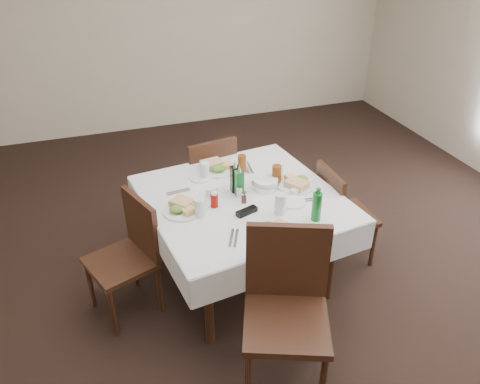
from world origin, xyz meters
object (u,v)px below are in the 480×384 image
(water_s, at_px, (281,204))
(green_bottle, at_px, (317,206))
(chair_south, at_px, (286,299))
(bread_basket, at_px, (266,183))
(oil_cruet_dark, at_px, (235,178))
(chair_west, at_px, (131,249))
(coffee_mug, at_px, (211,193))
(dining_table, at_px, (242,206))
(chair_north, at_px, (209,178))
(chair_east, at_px, (338,210))
(oil_cruet_green, at_px, (239,182))
(ketchup_bottle, at_px, (214,200))
(water_n, at_px, (205,170))
(water_e, at_px, (278,172))
(water_w, at_px, (200,208))

(water_s, relative_size, green_bottle, 0.62)
(chair_south, relative_size, bread_basket, 5.02)
(chair_south, bearing_deg, oil_cruet_dark, 89.57)
(chair_west, distance_m, coffee_mug, 0.68)
(dining_table, bearing_deg, water_s, -58.28)
(chair_north, xyz_separation_m, chair_east, (0.85, -0.78, -0.03))
(dining_table, xyz_separation_m, oil_cruet_green, (-0.01, 0.03, 0.18))
(green_bottle, bearing_deg, oil_cruet_green, 129.76)
(ketchup_bottle, bearing_deg, water_n, 83.72)
(oil_cruet_green, xyz_separation_m, green_bottle, (0.38, -0.46, 0.00))
(water_s, height_order, coffee_mug, water_s)
(water_e, bearing_deg, dining_table, -156.60)
(bread_basket, height_order, oil_cruet_dark, oil_cruet_dark)
(oil_cruet_green, height_order, ketchup_bottle, oil_cruet_green)
(bread_basket, height_order, ketchup_bottle, ketchup_bottle)
(ketchup_bottle, height_order, green_bottle, green_bottle)
(water_w, distance_m, oil_cruet_dark, 0.40)
(oil_cruet_dark, bearing_deg, bread_basket, -4.97)
(chair_east, bearing_deg, oil_cruet_dark, 172.27)
(chair_east, distance_m, water_w, 1.20)
(water_s, bearing_deg, oil_cruet_green, 121.27)
(chair_south, relative_size, water_n, 8.16)
(water_n, xyz_separation_m, water_w, (-0.17, -0.50, 0.00))
(dining_table, bearing_deg, ketchup_bottle, -164.27)
(chair_east, distance_m, bread_basket, 0.67)
(chair_north, bearing_deg, chair_south, -89.32)
(dining_table, height_order, chair_north, chair_north)
(water_n, xyz_separation_m, bread_basket, (0.39, -0.29, -0.03))
(chair_north, distance_m, oil_cruet_dark, 0.76)
(dining_table, xyz_separation_m, chair_north, (-0.05, 0.76, -0.16))
(chair_north, distance_m, water_e, 0.79)
(water_n, relative_size, water_s, 0.85)
(chair_north, relative_size, water_e, 6.47)
(dining_table, bearing_deg, oil_cruet_dark, 104.96)
(water_e, relative_size, bread_basket, 0.69)
(chair_south, bearing_deg, chair_north, 90.68)
(chair_north, distance_m, water_s, 1.11)
(chair_west, bearing_deg, oil_cruet_green, 3.39)
(ketchup_bottle, xyz_separation_m, green_bottle, (0.59, -0.37, 0.05))
(chair_south, xyz_separation_m, bread_basket, (0.24, 0.96, 0.21))
(water_e, distance_m, green_bottle, 0.58)
(chair_south, bearing_deg, water_s, 71.09)
(chair_west, bearing_deg, green_bottle, -18.98)
(water_s, relative_size, water_e, 1.05)
(water_s, height_order, water_e, water_s)
(green_bottle, bearing_deg, oil_cruet_dark, 126.94)
(bread_basket, relative_size, oil_cruet_green, 0.84)
(chair_north, relative_size, water_w, 6.89)
(chair_south, xyz_separation_m, water_w, (-0.32, 0.75, 0.24))
(chair_east, xyz_separation_m, water_n, (-0.98, 0.38, 0.33))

